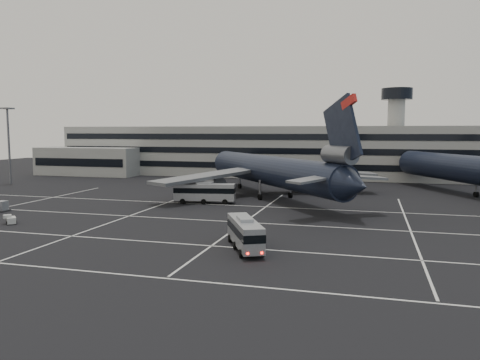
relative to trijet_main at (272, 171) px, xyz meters
name	(u,v)px	position (x,y,z in m)	size (l,w,h in m)	color
ground	(153,223)	(-10.75, -28.72, -5.25)	(260.00, 260.00, 0.00)	black
lane_markings	(162,223)	(-9.80, -27.99, -5.24)	(90.00, 55.62, 0.01)	silver
terminal	(255,151)	(-13.70, 42.42, 1.68)	(125.00, 26.00, 24.00)	gray
hills	(347,183)	(7.24, 141.28, -17.32)	(352.00, 180.00, 44.00)	#38332B
lightpole_left	(8,135)	(-65.75, 6.28, 6.57)	(2.40, 2.40, 18.28)	slate
trijet_main	(272,171)	(0.00, 0.00, 0.00)	(40.88, 48.34, 18.08)	black
bus_near	(245,232)	(5.19, -38.96, -3.35)	(6.42, 9.83, 3.47)	gray
bus_far	(205,192)	(-10.07, -9.74, -3.17)	(11.02, 4.38, 3.79)	gray
tug_b	(11,220)	(-29.44, -34.37, -4.68)	(2.27, 2.26, 1.29)	beige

